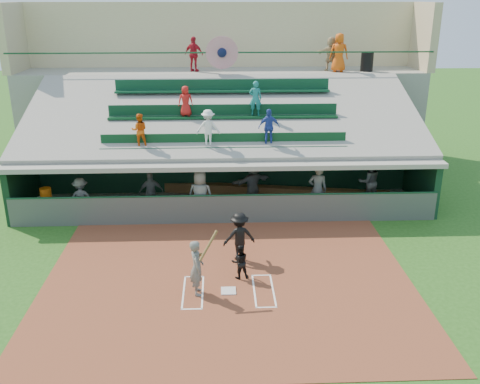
{
  "coord_description": "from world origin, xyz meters",
  "views": [
    {
      "loc": [
        -0.24,
        -13.55,
        8.08
      ],
      "look_at": [
        0.48,
        3.5,
        1.8
      ],
      "focal_mm": 40.0,
      "sensor_mm": 36.0,
      "label": 1
    }
  ],
  "objects_px": {
    "white_table": "(46,208)",
    "batter_at_plate": "(197,267)",
    "trash_bin": "(367,62)",
    "water_cooler": "(46,193)",
    "home_plate": "(228,291)",
    "catcher": "(240,262)"
  },
  "relations": [
    {
      "from": "white_table",
      "to": "batter_at_plate",
      "type": "bearing_deg",
      "value": -22.46
    },
    {
      "from": "water_cooler",
      "to": "trash_bin",
      "type": "bearing_deg",
      "value": 26.52
    },
    {
      "from": "water_cooler",
      "to": "home_plate",
      "type": "bearing_deg",
      "value": -40.59
    },
    {
      "from": "batter_at_plate",
      "to": "trash_bin",
      "type": "xyz_separation_m",
      "value": [
        7.98,
        12.89,
        4.2
      ]
    },
    {
      "from": "white_table",
      "to": "trash_bin",
      "type": "distance_m",
      "value": 16.32
    },
    {
      "from": "batter_at_plate",
      "to": "white_table",
      "type": "relative_size",
      "value": 2.36
    },
    {
      "from": "white_table",
      "to": "water_cooler",
      "type": "relative_size",
      "value": 1.91
    },
    {
      "from": "batter_at_plate",
      "to": "trash_bin",
      "type": "bearing_deg",
      "value": 58.25
    },
    {
      "from": "catcher",
      "to": "white_table",
      "type": "xyz_separation_m",
      "value": [
        -7.29,
        5.08,
        -0.16
      ]
    },
    {
      "from": "batter_at_plate",
      "to": "trash_bin",
      "type": "distance_m",
      "value": 15.73
    },
    {
      "from": "catcher",
      "to": "water_cooler",
      "type": "height_order",
      "value": "water_cooler"
    },
    {
      "from": "catcher",
      "to": "water_cooler",
      "type": "bearing_deg",
      "value": -46.19
    },
    {
      "from": "home_plate",
      "to": "catcher",
      "type": "distance_m",
      "value": 1.02
    },
    {
      "from": "home_plate",
      "to": "trash_bin",
      "type": "relative_size",
      "value": 0.47
    },
    {
      "from": "catcher",
      "to": "water_cooler",
      "type": "distance_m",
      "value": 8.85
    },
    {
      "from": "white_table",
      "to": "trash_bin",
      "type": "height_order",
      "value": "trash_bin"
    },
    {
      "from": "batter_at_plate",
      "to": "water_cooler",
      "type": "distance_m",
      "value": 8.41
    },
    {
      "from": "home_plate",
      "to": "trash_bin",
      "type": "distance_m",
      "value": 15.5
    },
    {
      "from": "trash_bin",
      "to": "catcher",
      "type": "bearing_deg",
      "value": -119.16
    },
    {
      "from": "batter_at_plate",
      "to": "white_table",
      "type": "xyz_separation_m",
      "value": [
        -6.03,
        5.92,
        -0.46
      ]
    },
    {
      "from": "batter_at_plate",
      "to": "water_cooler",
      "type": "bearing_deg",
      "value": 135.19
    },
    {
      "from": "batter_at_plate",
      "to": "white_table",
      "type": "height_order",
      "value": "batter_at_plate"
    }
  ]
}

